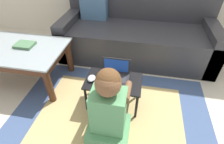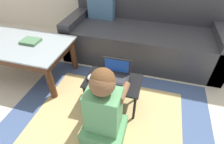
{
  "view_description": "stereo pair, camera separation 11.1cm",
  "coord_description": "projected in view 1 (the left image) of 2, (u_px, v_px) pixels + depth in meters",
  "views": [
    {
      "loc": [
        0.26,
        -1.25,
        1.42
      ],
      "look_at": [
        0.02,
        0.0,
        0.38
      ],
      "focal_mm": 28.0,
      "sensor_mm": 36.0,
      "label": 1
    },
    {
      "loc": [
        0.37,
        -1.23,
        1.42
      ],
      "look_at": [
        0.02,
        0.0,
        0.38
      ],
      "focal_mm": 28.0,
      "sensor_mm": 36.0,
      "label": 2
    }
  ],
  "objects": [
    {
      "name": "laptop",
      "position": [
        115.0,
        75.0,
        1.65
      ],
      "size": [
        0.27,
        0.17,
        0.18
      ],
      "color": "#232328",
      "rests_on": "laptop_desk"
    },
    {
      "name": "person_seated",
      "position": [
        109.0,
        112.0,
        1.34
      ],
      "size": [
        0.34,
        0.43,
        0.74
      ],
      "color": "#518E5B",
      "rests_on": "ground_plane"
    },
    {
      "name": "coffee_table",
      "position": [
        14.0,
        52.0,
        1.91
      ],
      "size": [
        1.11,
        0.64,
        0.45
      ],
      "color": "gray",
      "rests_on": "ground_plane"
    },
    {
      "name": "area_rug",
      "position": [
        110.0,
        118.0,
        1.69
      ],
      "size": [
        1.93,
        1.42,
        0.01
      ],
      "color": "#3D517A",
      "rests_on": "ground_plane"
    },
    {
      "name": "computer_mouse",
      "position": [
        92.0,
        78.0,
        1.64
      ],
      "size": [
        0.07,
        0.1,
        0.04
      ],
      "color": "#B2B7C1",
      "rests_on": "laptop_desk"
    },
    {
      "name": "ground_plane",
      "position": [
        110.0,
        99.0,
        1.89
      ],
      "size": [
        16.0,
        16.0,
        0.0
      ],
      "primitive_type": "plane",
      "color": "beige"
    },
    {
      "name": "laptop_desk",
      "position": [
        113.0,
        84.0,
        1.67
      ],
      "size": [
        0.53,
        0.32,
        0.32
      ],
      "color": "black",
      "rests_on": "ground_plane"
    },
    {
      "name": "book_on_table",
      "position": [
        25.0,
        45.0,
        1.87
      ],
      "size": [
        0.2,
        0.15,
        0.03
      ],
      "color": "#47704C",
      "rests_on": "coffee_table"
    },
    {
      "name": "couch",
      "position": [
        136.0,
        36.0,
        2.42
      ],
      "size": [
        2.01,
        0.84,
        0.79
      ],
      "color": "#2D2D33",
      "rests_on": "ground_plane"
    }
  ]
}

